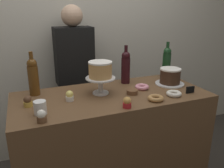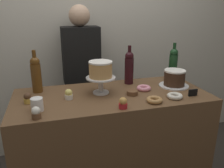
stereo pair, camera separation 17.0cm
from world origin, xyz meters
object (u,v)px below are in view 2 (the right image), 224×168
at_px(cupcake_lemon, 69,94).
at_px(cookie_stack, 132,93).
at_px(wine_bottle_dark_red, 129,67).
at_px(wine_bottle_amber, 36,74).
at_px(cupcake_caramel, 123,103).
at_px(price_sign_chalkboard, 193,93).
at_px(donut_maple, 154,100).
at_px(donut_pink, 144,88).
at_px(chocolate_round_cake, 174,78).
at_px(wine_bottle_green, 173,63).
at_px(cake_stand_pedestal, 101,82).
at_px(barista_figure, 82,83).
at_px(donut_sugar, 175,96).
at_px(white_layer_cake, 101,69).
at_px(coffee_cup_ceramic, 37,105).
at_px(cupcake_chocolate, 28,98).
at_px(cupcake_vanilla, 36,113).

relative_size(cupcake_lemon, cookie_stack, 0.88).
bearing_deg(wine_bottle_dark_red, cookie_stack, -104.23).
bearing_deg(wine_bottle_amber, cookie_stack, -20.50).
height_order(cupcake_caramel, price_sign_chalkboard, cupcake_caramel).
bearing_deg(wine_bottle_amber, cupcake_caramel, -41.05).
xyz_separation_m(donut_maple, donut_pink, (0.03, 0.25, 0.00)).
bearing_deg(chocolate_round_cake, cookie_stack, -166.95).
xyz_separation_m(wine_bottle_green, wine_bottle_dark_red, (-0.44, -0.04, 0.00)).
relative_size(cake_stand_pedestal, barista_figure, 0.14).
bearing_deg(donut_sugar, wine_bottle_amber, 157.15).
relative_size(wine_bottle_amber, donut_pink, 2.91).
bearing_deg(price_sign_chalkboard, white_layer_cake, 159.30).
bearing_deg(price_sign_chalkboard, donut_sugar, -179.09).
relative_size(cupcake_caramel, coffee_cup_ceramic, 0.87).
distance_m(donut_maple, donut_sugar, 0.18).
bearing_deg(donut_pink, barista_figure, 121.07).
relative_size(cake_stand_pedestal, donut_pink, 1.97).
bearing_deg(wine_bottle_dark_red, cupcake_chocolate, -164.70).
distance_m(cupcake_vanilla, barista_figure, 1.04).
distance_m(cookie_stack, barista_figure, 0.79).
xyz_separation_m(cupcake_lemon, donut_pink, (0.59, 0.03, -0.02)).
xyz_separation_m(chocolate_round_cake, cookie_stack, (-0.40, -0.09, -0.06)).
bearing_deg(cupcake_lemon, coffee_cup_ceramic, -145.07).
bearing_deg(wine_bottle_green, cupcake_caramel, -141.49).
bearing_deg(wine_bottle_dark_red, donut_maple, -86.12).
distance_m(cupcake_caramel, donut_sugar, 0.42).
height_order(cupcake_vanilla, barista_figure, barista_figure).
xyz_separation_m(cake_stand_pedestal, wine_bottle_amber, (-0.46, 0.16, 0.06)).
relative_size(cupcake_chocolate, donut_sugar, 0.66).
relative_size(cake_stand_pedestal, cupcake_lemon, 2.97).
bearing_deg(cupcake_caramel, donut_sugar, 8.97).
relative_size(wine_bottle_dark_red, barista_figure, 0.20).
xyz_separation_m(chocolate_round_cake, donut_pink, (-0.28, -0.02, -0.06)).
relative_size(donut_maple, donut_sugar, 1.00).
relative_size(chocolate_round_cake, cupcake_vanilla, 2.32).
bearing_deg(cupcake_lemon, donut_maple, -21.08).
distance_m(cupcake_lemon, donut_maple, 0.60).
relative_size(donut_pink, price_sign_chalkboard, 1.60).
distance_m(cake_stand_pedestal, coffee_cup_ceramic, 0.50).
xyz_separation_m(white_layer_cake, donut_maple, (0.31, -0.27, -0.17)).
height_order(chocolate_round_cake, cupcake_vanilla, chocolate_round_cake).
xyz_separation_m(wine_bottle_green, cupcake_chocolate, (-1.24, -0.26, -0.11)).
distance_m(white_layer_cake, price_sign_chalkboard, 0.70).
distance_m(cake_stand_pedestal, cupcake_lemon, 0.26).
bearing_deg(cupcake_chocolate, cake_stand_pedestal, 5.63).
height_order(cake_stand_pedestal, donut_pink, cake_stand_pedestal).
height_order(chocolate_round_cake, cookie_stack, chocolate_round_cake).
distance_m(wine_bottle_amber, donut_pink, 0.84).
xyz_separation_m(wine_bottle_amber, donut_pink, (0.81, -0.18, -0.13)).
relative_size(wine_bottle_green, wine_bottle_dark_red, 1.00).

